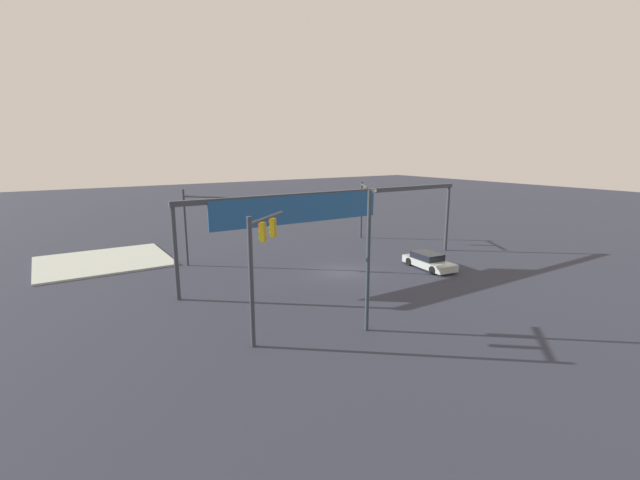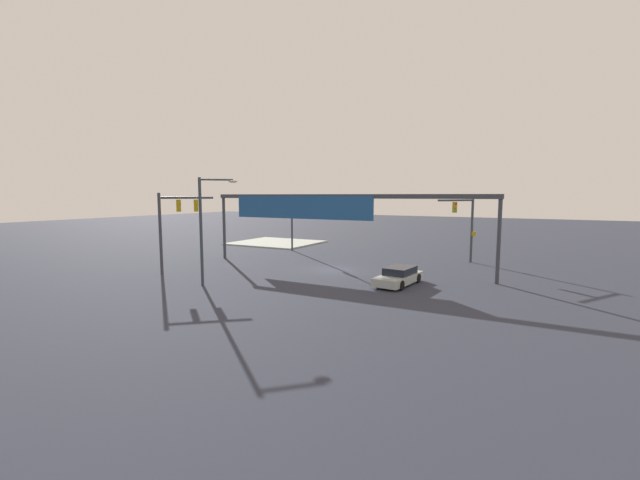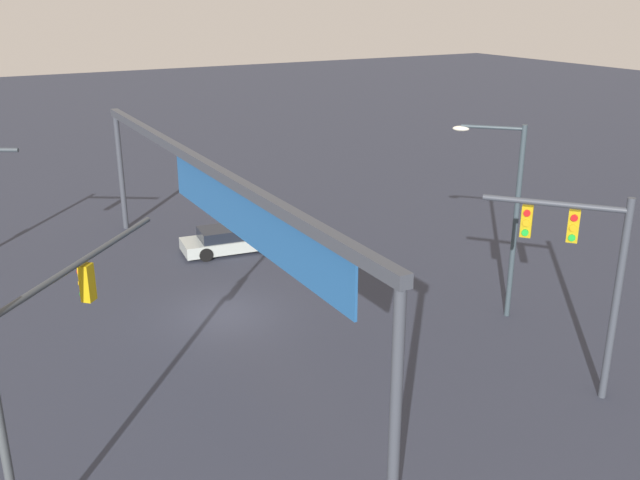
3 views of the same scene
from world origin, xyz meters
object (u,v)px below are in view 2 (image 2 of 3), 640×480
object	(u,v)px
traffic_signal_opposite_side	(296,213)
sedan_car_approaching	(399,276)
traffic_signal_cross_street	(466,220)
traffic_signal_near_corner	(173,219)
streetlamp_curved_arm	(206,222)

from	to	relation	value
traffic_signal_opposite_side	sedan_car_approaching	world-z (taller)	traffic_signal_opposite_side
traffic_signal_opposite_side	traffic_signal_cross_street	size ratio (longest dim) A/B	1.04
traffic_signal_near_corner	traffic_signal_opposite_side	distance (m)	14.83
traffic_signal_near_corner	traffic_signal_opposite_side	bearing A→B (deg)	41.09
traffic_signal_cross_street	streetlamp_curved_arm	xyz separation A→B (m)	(14.02, 18.06, 0.40)
traffic_signal_cross_street	streetlamp_curved_arm	size ratio (longest dim) A/B	0.82
traffic_signal_near_corner	streetlamp_curved_arm	world-z (taller)	streetlamp_curved_arm
traffic_signal_opposite_side	traffic_signal_cross_street	bearing A→B (deg)	47.87
traffic_signal_near_corner	streetlamp_curved_arm	size ratio (longest dim) A/B	0.86
traffic_signal_cross_street	traffic_signal_opposite_side	bearing A→B (deg)	-53.20
traffic_signal_near_corner	sedan_car_approaching	world-z (taller)	traffic_signal_near_corner
traffic_signal_opposite_side	streetlamp_curved_arm	distance (m)	16.84
traffic_signal_opposite_side	streetlamp_curved_arm	world-z (taller)	streetlamp_curved_arm
traffic_signal_opposite_side	traffic_signal_cross_street	xyz separation A→B (m)	(-17.10, -1.50, -0.34)
traffic_signal_near_corner	traffic_signal_opposite_side	size ratio (longest dim) A/B	1.02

